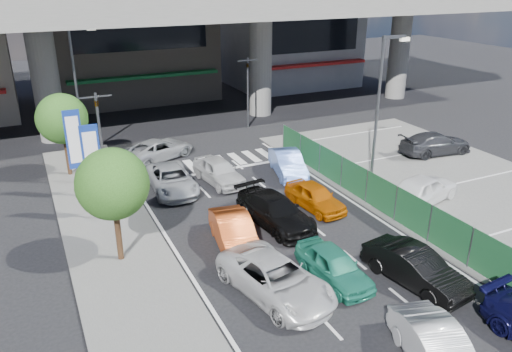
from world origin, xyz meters
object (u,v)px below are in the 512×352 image
hatch_white_back_mid (439,352)px  parked_sedan_white (423,189)px  traffic_light_left (98,117)px  signboard_far (75,142)px  sedan_white_mid_left (276,278)px  street_lamp_left (78,80)px  tree_near (113,184)px  hatch_black_mid_right (415,268)px  taxi_orange_right (315,197)px  traffic_light_right (248,75)px  taxi_teal_mid (334,265)px  sedan_black_mid (275,211)px  parked_sedan_dgrey (436,143)px  signboard_near (92,160)px  tree_far (62,119)px  wagon_silver_front_left (172,180)px  street_lamp_right (381,100)px  sedan_white_front_mid (219,171)px  traffic_cone (361,189)px  kei_truck_front_right (288,164)px  taxi_orange_left (234,233)px  crossing_wagon_silver (159,149)px

hatch_white_back_mid → parked_sedan_white: size_ratio=0.94×
traffic_light_left → signboard_far: bearing=-144.3°
sedan_white_mid_left → street_lamp_left: bearing=89.8°
tree_near → hatch_black_mid_right: 11.82m
taxi_orange_right → hatch_black_mid_right: bearing=-96.3°
traffic_light_left → traffic_light_right: size_ratio=1.00×
taxi_teal_mid → traffic_light_right: bearing=72.2°
sedan_black_mid → parked_sedan_dgrey: 14.32m
signboard_near → sedan_white_mid_left: signboard_near is taller
tree_near → hatch_white_back_mid: tree_near is taller
sedan_white_mid_left → traffic_light_left: bearing=94.6°
tree_far → street_lamp_left: bearing=67.2°
street_lamp_left → wagon_silver_front_left: size_ratio=1.73×
sedan_black_mid → taxi_orange_right: 2.66m
signboard_far → hatch_black_mid_right: 16.95m
traffic_light_right → hatch_white_back_mid: (-5.33, -25.05, -3.26)m
traffic_light_left → street_lamp_right: 14.68m
wagon_silver_front_left → signboard_near: bearing=-152.0°
signboard_far → signboard_near: bearing=-82.4°
traffic_light_left → sedan_black_mid: size_ratio=1.09×
sedan_white_mid_left → street_lamp_right: bearing=23.1°
hatch_white_back_mid → wagon_silver_front_left: size_ratio=0.88×
tree_near → sedan_white_front_mid: (6.59, 5.91, -2.70)m
sedan_white_front_mid → traffic_cone: size_ratio=5.33×
hatch_black_mid_right → hatch_white_back_mid: bearing=-132.7°
street_lamp_right → sedan_black_mid: bearing=-165.2°
taxi_orange_right → traffic_light_left: bearing=135.1°
kei_truck_front_right → signboard_near: bearing=-158.8°
street_lamp_right → parked_sedan_dgrey: (6.63, 2.28, -4.02)m
street_lamp_left → parked_sedan_white: size_ratio=1.84×
traffic_light_left → parked_sedan_white: traffic_light_left is taller
taxi_orange_left → crossing_wagon_silver: size_ratio=0.92×
traffic_light_left → wagon_silver_front_left: bearing=-33.6°
traffic_light_right → parked_sedan_dgrey: 13.92m
parked_sedan_dgrey → tree_near: bearing=107.2°
tree_far → parked_sedan_dgrey: size_ratio=1.01×
tree_far → sedan_white_front_mid: (7.39, -4.59, -2.70)m
wagon_silver_front_left → crossing_wagon_silver: bearing=84.8°
tree_near → sedan_white_front_mid: 9.25m
sedan_white_front_mid → kei_truck_front_right: size_ratio=0.97×
tree_far → taxi_orange_right: size_ratio=1.30×
traffic_light_left → wagon_silver_front_left: 4.97m
hatch_white_back_mid → taxi_teal_mid: hatch_white_back_mid is taller
traffic_light_right → street_lamp_right: street_lamp_right is taller
hatch_white_back_mid → taxi_orange_left: bearing=120.5°
traffic_light_left → street_lamp_left: 6.06m
tree_near → sedan_white_mid_left: (4.60, -4.72, -2.70)m
traffic_light_right → tree_near: bearing=-129.8°
traffic_light_left → hatch_white_back_mid: bearing=-70.6°
street_lamp_right → hatch_white_back_mid: bearing=-120.2°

